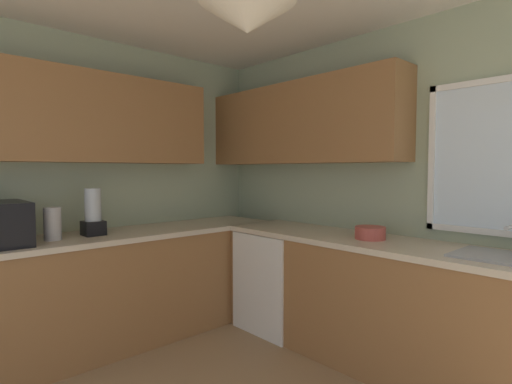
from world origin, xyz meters
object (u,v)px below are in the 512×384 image
at_px(bowl, 370,233).
at_px(kettle, 52,224).
at_px(sink_assembly, 507,257).
at_px(blender_appliance, 93,214).
at_px(dishwasher, 281,279).

bearing_deg(bowl, kettle, -131.48).
bearing_deg(bowl, sink_assembly, 0.48).
bearing_deg(kettle, blender_appliance, 93.92).
xyz_separation_m(dishwasher, kettle, (-0.64, -1.67, 0.59)).
height_order(dishwasher, blender_appliance, blender_appliance).
height_order(sink_assembly, bowl, sink_assembly).
height_order(sink_assembly, blender_appliance, blender_appliance).
height_order(bowl, blender_appliance, blender_appliance).
height_order(dishwasher, kettle, kettle).
xyz_separation_m(kettle, bowl, (1.50, 1.70, -0.07)).
bearing_deg(bowl, dishwasher, -178.01).
xyz_separation_m(kettle, sink_assembly, (2.37, 1.71, -0.11)).
xyz_separation_m(dishwasher, blender_appliance, (-0.66, -1.38, 0.63)).
relative_size(dishwasher, bowl, 3.92).
distance_m(bowl, blender_appliance, 2.08).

